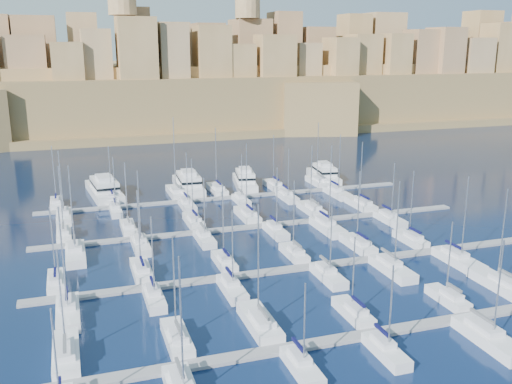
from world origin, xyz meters
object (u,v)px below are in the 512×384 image
object	(u,v)px
sailboat_0	(66,354)
sailboat_4	(448,298)
motor_yacht_c	(245,180)
motor_yacht_b	(188,183)
motor_yacht_d	(324,174)
motor_yacht_a	(104,189)
sailboat_2	(260,322)

from	to	relation	value
sailboat_0	sailboat_4	size ratio (longest dim) A/B	1.13
sailboat_4	motor_yacht_c	size ratio (longest dim) A/B	0.73
sailboat_0	motor_yacht_b	bearing A→B (deg)	68.08
sailboat_4	motor_yacht_d	bearing A→B (deg)	78.59
sailboat_0	motor_yacht_a	bearing A→B (deg)	82.87
sailboat_2	sailboat_4	xyz separation A→B (m)	(26.39, -1.29, -0.06)
sailboat_4	sailboat_0	bearing A→B (deg)	178.83
sailboat_0	sailboat_4	world-z (taller)	sailboat_0
motor_yacht_a	motor_yacht_d	size ratio (longest dim) A/B	1.26
sailboat_4	motor_yacht_a	distance (m)	82.61
motor_yacht_a	motor_yacht_c	size ratio (longest dim) A/B	1.24
sailboat_0	motor_yacht_d	world-z (taller)	sailboat_0
sailboat_0	motor_yacht_a	size ratio (longest dim) A/B	0.66
motor_yacht_a	motor_yacht_c	xyz separation A→B (m)	(33.21, -1.90, -0.00)
sailboat_0	motor_yacht_d	xyz separation A→B (m)	(63.25, 69.23, 0.99)
motor_yacht_b	motor_yacht_d	size ratio (longest dim) A/B	1.16
motor_yacht_c	sailboat_4	bearing A→B (deg)	-84.34
motor_yacht_a	motor_yacht_b	bearing A→B (deg)	-1.90
sailboat_4	motor_yacht_c	distance (m)	70.63
motor_yacht_d	motor_yacht_c	bearing A→B (deg)	179.88
motor_yacht_b	motor_yacht_c	bearing A→B (deg)	-5.22
sailboat_2	motor_yacht_b	xyz separation A→B (m)	(5.69, 70.24, 0.96)
motor_yacht_c	sailboat_0	bearing A→B (deg)	-121.30
motor_yacht_b	sailboat_0	bearing A→B (deg)	-111.92
motor_yacht_a	sailboat_0	bearing A→B (deg)	-97.13
sailboat_0	motor_yacht_b	distance (m)	76.03
sailboat_4	sailboat_2	bearing A→B (deg)	177.21
motor_yacht_a	motor_yacht_c	distance (m)	33.26
sailboat_4	motor_yacht_c	bearing A→B (deg)	95.66
sailboat_0	motor_yacht_d	size ratio (longest dim) A/B	0.83
sailboat_0	motor_yacht_a	world-z (taller)	sailboat_0
sailboat_4	motor_yacht_d	size ratio (longest dim) A/B	0.74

